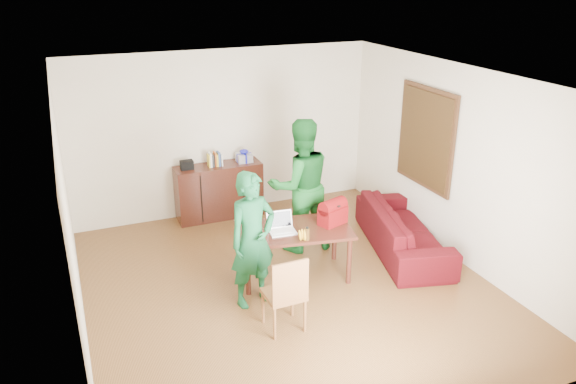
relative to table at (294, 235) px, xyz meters
name	(u,v)px	position (x,y,z in m)	size (l,w,h in m)	color
room	(285,190)	(-0.17, -0.12, 0.70)	(5.20, 5.70, 2.90)	#412610
table	(294,235)	(0.00, 0.00, 0.00)	(1.61, 1.09, 0.69)	black
chair	(284,307)	(-0.56, -1.05, -0.34)	(0.44, 0.42, 0.94)	brown
person_near	(253,240)	(-0.70, -0.39, 0.24)	(0.62, 0.41, 1.70)	#12512A
person_far	(300,186)	(0.41, 0.73, 0.37)	(0.95, 0.74, 1.95)	#13571E
laptop	(283,229)	(-0.18, -0.05, 0.13)	(0.36, 0.27, 0.24)	white
bananas	(303,238)	(-0.02, -0.34, 0.11)	(0.15, 0.09, 0.06)	gold
bottle	(307,233)	(0.03, -0.36, 0.17)	(0.06, 0.06, 0.18)	#503312
red_bag	(333,214)	(0.54, -0.05, 0.22)	(0.37, 0.21, 0.27)	maroon
sofa	(403,229)	(1.77, 0.10, -0.29)	(2.18, 0.85, 0.64)	#3A070D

